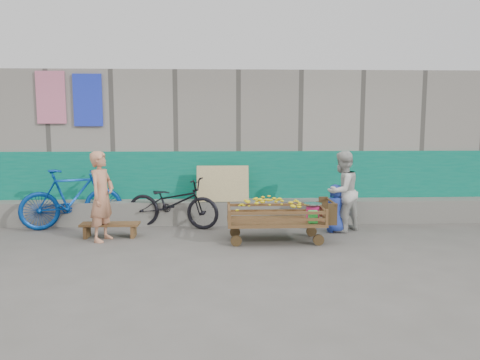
{
  "coord_description": "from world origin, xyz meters",
  "views": [
    {
      "loc": [
        0.26,
        -6.71,
        2.02
      ],
      "look_at": [
        0.59,
        1.2,
        1.0
      ],
      "focal_mm": 35.0,
      "sensor_mm": 36.0,
      "label": 1
    }
  ],
  "objects_px": {
    "bench": "(110,227)",
    "bicycle_blue": "(72,198)",
    "woman": "(342,191)",
    "child": "(335,208)",
    "banana_cart": "(274,211)",
    "vendor_man": "(102,196)",
    "bicycle_dark": "(173,203)"
  },
  "relations": [
    {
      "from": "woman",
      "to": "bicycle_blue",
      "type": "relative_size",
      "value": 0.79
    },
    {
      "from": "banana_cart",
      "to": "vendor_man",
      "type": "bearing_deg",
      "value": 176.66
    },
    {
      "from": "child",
      "to": "bicycle_blue",
      "type": "relative_size",
      "value": 0.47
    },
    {
      "from": "vendor_man",
      "to": "bicycle_dark",
      "type": "xyz_separation_m",
      "value": [
        1.08,
        0.92,
        -0.28
      ]
    },
    {
      "from": "child",
      "to": "vendor_man",
      "type": "bearing_deg",
      "value": -0.29
    },
    {
      "from": "banana_cart",
      "to": "bicycle_dark",
      "type": "distance_m",
      "value": 2.09
    },
    {
      "from": "banana_cart",
      "to": "vendor_man",
      "type": "height_order",
      "value": "vendor_man"
    },
    {
      "from": "vendor_man",
      "to": "bicycle_blue",
      "type": "distance_m",
      "value": 1.28
    },
    {
      "from": "bench",
      "to": "bicycle_blue",
      "type": "xyz_separation_m",
      "value": [
        -0.87,
        0.76,
        0.38
      ]
    },
    {
      "from": "banana_cart",
      "to": "bicycle_dark",
      "type": "bearing_deg",
      "value": 148.55
    },
    {
      "from": "woman",
      "to": "child",
      "type": "distance_m",
      "value": 0.33
    },
    {
      "from": "bicycle_dark",
      "to": "bicycle_blue",
      "type": "xyz_separation_m",
      "value": [
        -1.89,
        0.06,
        0.09
      ]
    },
    {
      "from": "vendor_man",
      "to": "bicycle_dark",
      "type": "height_order",
      "value": "vendor_man"
    },
    {
      "from": "bench",
      "to": "child",
      "type": "bearing_deg",
      "value": 2.9
    },
    {
      "from": "banana_cart",
      "to": "bench",
      "type": "bearing_deg",
      "value": 172.13
    },
    {
      "from": "bench",
      "to": "bicycle_blue",
      "type": "distance_m",
      "value": 1.21
    },
    {
      "from": "bicycle_dark",
      "to": "child",
      "type": "bearing_deg",
      "value": -83.65
    },
    {
      "from": "bicycle_blue",
      "to": "banana_cart",
      "type": "bearing_deg",
      "value": -128.64
    },
    {
      "from": "woman",
      "to": "vendor_man",
      "type": "bearing_deg",
      "value": -31.38
    },
    {
      "from": "bicycle_dark",
      "to": "bicycle_blue",
      "type": "bearing_deg",
      "value": 104.28
    },
    {
      "from": "vendor_man",
      "to": "woman",
      "type": "distance_m",
      "value": 4.21
    },
    {
      "from": "bench",
      "to": "bicycle_blue",
      "type": "relative_size",
      "value": 0.54
    },
    {
      "from": "woman",
      "to": "child",
      "type": "height_order",
      "value": "woman"
    },
    {
      "from": "woman",
      "to": "bicycle_dark",
      "type": "bearing_deg",
      "value": -46.0
    },
    {
      "from": "child",
      "to": "woman",
      "type": "bearing_deg",
      "value": -157.66
    },
    {
      "from": "banana_cart",
      "to": "woman",
      "type": "distance_m",
      "value": 1.49
    },
    {
      "from": "banana_cart",
      "to": "child",
      "type": "xyz_separation_m",
      "value": [
        1.18,
        0.59,
        -0.07
      ]
    },
    {
      "from": "vendor_man",
      "to": "woman",
      "type": "bearing_deg",
      "value": -65.73
    },
    {
      "from": "bench",
      "to": "child",
      "type": "distance_m",
      "value": 3.99
    },
    {
      "from": "banana_cart",
      "to": "bench",
      "type": "distance_m",
      "value": 2.84
    },
    {
      "from": "banana_cart",
      "to": "bench",
      "type": "relative_size",
      "value": 1.76
    },
    {
      "from": "bench",
      "to": "vendor_man",
      "type": "xyz_separation_m",
      "value": [
        -0.07,
        -0.22,
        0.57
      ]
    }
  ]
}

